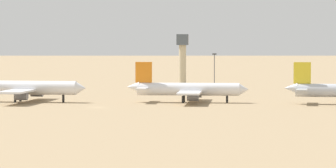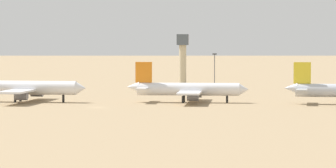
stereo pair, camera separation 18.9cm
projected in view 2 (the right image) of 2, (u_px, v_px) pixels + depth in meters
The scene contains 7 objects.
ground at pixel (97, 108), 257.21m from camera, with size 4000.00×4000.00×0.00m, color #9E8460.
ridge_west at pixel (28, 14), 1218.52m from camera, with size 408.96×248.08×107.36m, color slate.
ridge_center at pixel (235, 24), 1300.91m from camera, with size 271.09×246.39×81.50m, color gray.
parked_jet_navy_2 at pixel (21, 88), 279.24m from camera, with size 41.92×35.39×13.84m.
parked_jet_orange_3 at pixel (187, 89), 276.88m from camera, with size 38.51×32.29×12.74m.
control_tower at pixel (183, 54), 392.71m from camera, with size 5.20×5.20×21.92m.
light_pole_west at pixel (215, 66), 380.15m from camera, with size 1.80×0.50×13.58m.
Camera 2 is at (36.32, -254.75, 20.37)m, focal length 94.49 mm.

